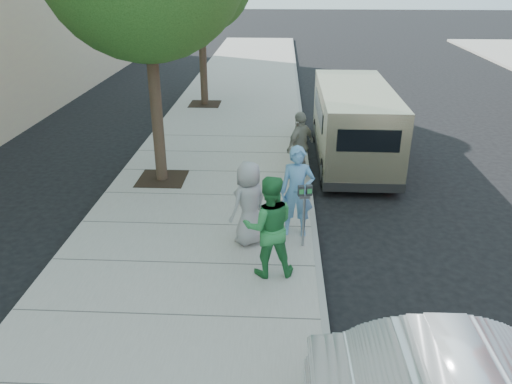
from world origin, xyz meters
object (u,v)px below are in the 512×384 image
parking_meter (304,203)px  van (353,123)px  person_striped_polo (300,146)px  person_green_shirt (269,227)px  person_gray_shirt (249,203)px  person_officer (297,192)px

parking_meter → van: 5.40m
van → person_striped_polo: 2.33m
parking_meter → van: bearing=61.3°
van → person_green_shirt: (-2.19, -6.14, -0.05)m
van → person_green_shirt: size_ratio=3.10×
person_green_shirt → person_striped_polo: size_ratio=1.06×
parking_meter → person_striped_polo: person_striped_polo is taller
parking_meter → person_gray_shirt: 1.06m
parking_meter → person_green_shirt: person_green_shirt is taller
person_striped_polo → van: bearing=176.6°
parking_meter → person_green_shirt: (-0.64, -0.96, -0.00)m
person_gray_shirt → person_striped_polo: person_striped_polo is taller
van → person_officer: van is taller
van → person_officer: (-1.68, -4.69, -0.04)m
van → person_gray_shirt: 5.70m
person_gray_shirt → person_striped_polo: (1.07, 3.31, 0.04)m
person_green_shirt → person_gray_shirt: size_ratio=1.10×
person_striped_polo → parking_meter: bearing=37.3°
van → person_striped_polo: size_ratio=3.28×
parking_meter → person_gray_shirt: bearing=161.9°
parking_meter → person_green_shirt: bearing=-135.6°
parking_meter → person_officer: bearing=92.5°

